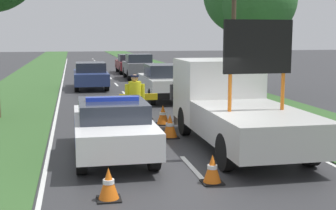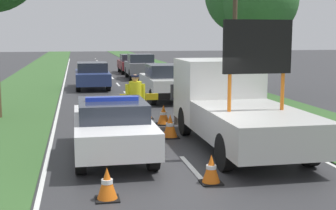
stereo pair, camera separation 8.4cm
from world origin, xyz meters
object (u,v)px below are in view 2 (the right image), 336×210
at_px(traffic_cone_centre_front, 146,110).
at_px(queued_car_wagon_maroon, 131,63).
at_px(traffic_cone_near_truck, 163,115).
at_px(roadside_tree_near_right, 260,0).
at_px(police_car, 112,126).
at_px(traffic_cone_near_police, 107,184).
at_px(traffic_cone_behind_barrier, 170,126).
at_px(queued_car_van_white, 164,82).
at_px(work_truck, 232,104).
at_px(pedestrian_civilian, 179,96).
at_px(utility_pole, 235,14).
at_px(road_barrier, 158,99).
at_px(police_officer, 135,97).
at_px(traffic_cone_lane_edge, 211,169).
at_px(queued_car_suv_grey, 140,66).
at_px(queued_car_hatch_blue, 92,75).

relative_size(traffic_cone_centre_front, queued_car_wagon_maroon, 0.15).
height_order(traffic_cone_near_truck, roadside_tree_near_right, roadside_tree_near_right).
height_order(police_car, traffic_cone_near_police, police_car).
bearing_deg(traffic_cone_near_police, queued_car_wagon_maroon, 82.48).
relative_size(traffic_cone_near_police, traffic_cone_centre_front, 0.91).
distance_m(traffic_cone_behind_barrier, queued_car_van_white, 8.06).
xyz_separation_m(work_truck, traffic_cone_near_police, (-3.74, -3.92, -0.82)).
bearing_deg(pedestrian_civilian, utility_pole, 20.45).
bearing_deg(road_barrier, police_officer, -130.47).
relative_size(traffic_cone_behind_barrier, queued_car_van_white, 0.16).
bearing_deg(road_barrier, traffic_cone_behind_barrier, -90.13).
distance_m(pedestrian_civilian, traffic_cone_lane_edge, 6.52).
xyz_separation_m(traffic_cone_behind_barrier, roadside_tree_near_right, (6.03, 8.21, 4.36)).
height_order(pedestrian_civilian, utility_pole, utility_pole).
distance_m(traffic_cone_near_police, queued_car_suv_grey, 24.32).
bearing_deg(queued_car_hatch_blue, traffic_cone_centre_front, 98.65).
bearing_deg(traffic_cone_centre_front, queued_car_wagon_maroon, 84.86).
relative_size(police_officer, queued_car_wagon_maroon, 0.40).
bearing_deg(queued_car_van_white, queued_car_hatch_blue, -61.41).
bearing_deg(utility_pole, police_officer, -136.92).
height_order(police_officer, queued_car_suv_grey, police_officer).
distance_m(work_truck, queued_car_suv_grey, 20.08).
bearing_deg(traffic_cone_near_police, traffic_cone_near_truck, 71.34).
xyz_separation_m(police_car, work_truck, (3.40, 0.78, 0.35)).
bearing_deg(queued_car_suv_grey, police_car, 80.25).
height_order(queued_car_hatch_blue, utility_pole, utility_pole).
xyz_separation_m(traffic_cone_behind_barrier, queued_car_van_white, (1.31, 7.93, 0.52)).
bearing_deg(road_barrier, roadside_tree_near_right, 45.53).
height_order(traffic_cone_centre_front, queued_car_suv_grey, queued_car_suv_grey).
bearing_deg(traffic_cone_behind_barrier, traffic_cone_near_police, -113.76).
bearing_deg(road_barrier, queued_car_hatch_blue, 101.02).
relative_size(police_car, utility_pole, 0.60).
bearing_deg(traffic_cone_centre_front, pedestrian_civilian, -54.01).
bearing_deg(queued_car_wagon_maroon, queued_car_suv_grey, 90.77).
distance_m(traffic_cone_lane_edge, queued_car_wagon_maroon, 28.72).
height_order(traffic_cone_centre_front, queued_car_van_white, queued_car_van_white).
xyz_separation_m(traffic_cone_behind_barrier, traffic_cone_lane_edge, (-0.03, -4.42, -0.05)).
height_order(road_barrier, queued_car_van_white, queued_car_van_white).
bearing_deg(police_officer, roadside_tree_near_right, -140.41).
bearing_deg(police_officer, work_truck, 128.79).
xyz_separation_m(police_car, traffic_cone_behind_barrier, (1.85, 1.84, -0.43)).
bearing_deg(roadside_tree_near_right, work_truck, -115.79).
bearing_deg(work_truck, police_car, 12.22).
relative_size(traffic_cone_lane_edge, queued_car_hatch_blue, 0.13).
relative_size(traffic_cone_near_police, utility_pole, 0.08).
distance_m(police_officer, traffic_cone_behind_barrier, 1.82).
height_order(queued_car_suv_grey, roadside_tree_near_right, roadside_tree_near_right).
xyz_separation_m(road_barrier, police_officer, (-0.92, -1.02, 0.22)).
distance_m(traffic_cone_centre_front, traffic_cone_behind_barrier, 3.33).
distance_m(pedestrian_civilian, traffic_cone_near_truck, 0.83).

